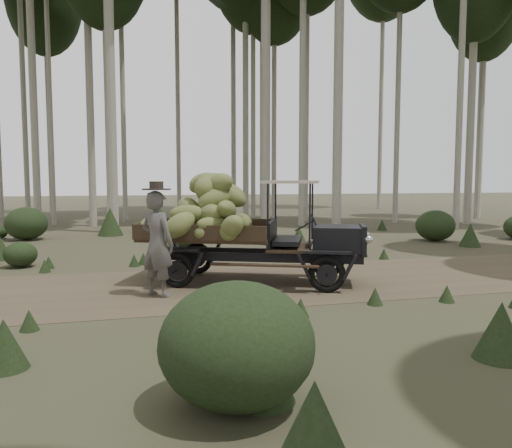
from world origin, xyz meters
name	(u,v)px	position (x,y,z in m)	size (l,w,h in m)	color
ground	(231,285)	(0.00, 0.00, 0.00)	(120.00, 120.00, 0.00)	#473D2B
dirt_track	(231,285)	(0.00, 0.00, 0.00)	(70.00, 4.00, 0.01)	brown
banana_truck	(230,217)	(0.01, 0.18, 1.34)	(4.72, 3.12, 2.32)	black
farmer	(157,242)	(-1.48, -0.62, 0.98)	(0.81, 0.82, 2.07)	#514E4A
undergrowth	(99,268)	(-2.50, -0.43, 0.53)	(22.86, 23.06, 1.35)	#233319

